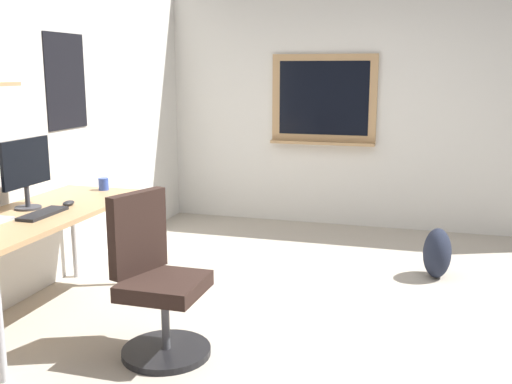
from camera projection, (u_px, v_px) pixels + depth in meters
name	position (u px, v px, depth m)	size (l,w,h in m)	color
ground_plane	(363.00, 316.00, 4.03)	(5.20, 5.20, 0.00)	#ADA393
wall_back	(39.00, 116.00, 4.44)	(5.00, 0.30, 2.60)	silver
wall_right	(392.00, 104.00, 6.07)	(0.22, 5.00, 2.60)	silver
desk	(40.00, 221.00, 3.86)	(1.67, 0.68, 0.74)	tan
office_chair	(156.00, 286.00, 3.44)	(0.53, 0.55, 0.95)	black
monitor_primary	(26.00, 168.00, 3.86)	(0.46, 0.17, 0.46)	#38383D
keyboard	(43.00, 214.00, 3.74)	(0.37, 0.13, 0.02)	black
computer_mouse	(69.00, 203.00, 4.00)	(0.10, 0.06, 0.03)	#262628
coffee_mug	(104.00, 184.00, 4.51)	(0.08, 0.08, 0.09)	#334CA5
backpack	(437.00, 253.00, 4.75)	(0.32, 0.22, 0.40)	#1E2333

